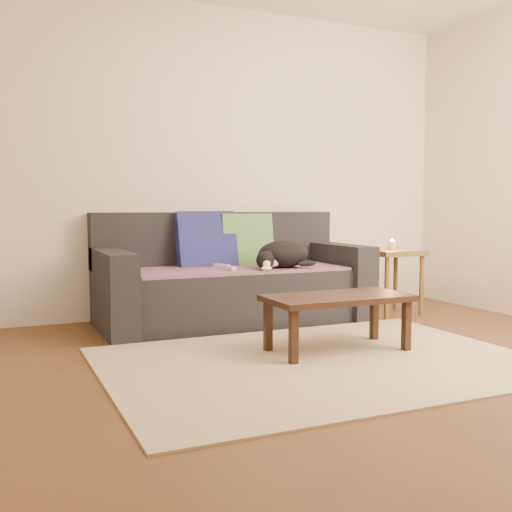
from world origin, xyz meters
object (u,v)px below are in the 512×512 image
at_px(sofa, 231,283).
at_px(wii_remote_a, 222,266).
at_px(wii_remote_b, 230,268).
at_px(side_table, 392,261).
at_px(coffee_table, 338,302).
at_px(cat, 282,255).

xyz_separation_m(sofa, wii_remote_a, (-0.11, -0.07, 0.15)).
relative_size(wii_remote_a, wii_remote_b, 1.00).
height_order(wii_remote_a, side_table, side_table).
bearing_deg(coffee_table, wii_remote_a, 106.11).
xyz_separation_m(sofa, coffee_table, (0.23, -1.24, 0.01)).
bearing_deg(wii_remote_b, cat, -91.19).
bearing_deg(coffee_table, wii_remote_b, 109.48).
xyz_separation_m(wii_remote_a, wii_remote_b, (-0.01, -0.20, 0.00)).
height_order(wii_remote_b, side_table, side_table).
distance_m(sofa, wii_remote_b, 0.33).
height_order(sofa, side_table, sofa).
relative_size(side_table, coffee_table, 0.61).
distance_m(cat, wii_remote_b, 0.44).
bearing_deg(coffee_table, sofa, 100.34).
distance_m(wii_remote_a, side_table, 1.48).
bearing_deg(cat, side_table, 9.64).
distance_m(wii_remote_b, coffee_table, 1.03).
height_order(wii_remote_b, coffee_table, wii_remote_b).
xyz_separation_m(sofa, wii_remote_b, (-0.12, -0.27, 0.15)).
relative_size(cat, wii_remote_a, 3.36).
bearing_deg(side_table, wii_remote_b, -179.57).
xyz_separation_m(cat, coffee_table, (-0.09, -0.97, -0.22)).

